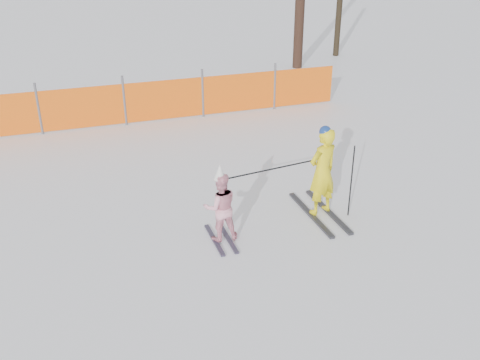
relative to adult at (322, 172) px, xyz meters
name	(u,v)px	position (x,y,z in m)	size (l,w,h in m)	color
ground	(250,252)	(-1.54, -0.74, -0.80)	(120.00, 120.00, 0.00)	white
adult	(322,172)	(0.00, 0.00, 0.00)	(0.65, 1.63, 1.62)	black
child	(220,207)	(-1.87, -0.25, -0.20)	(0.57, 0.96, 1.31)	black
ski_poles	(309,175)	(-0.32, -0.16, 0.07)	(2.21, 0.24, 1.29)	black
safety_fence	(29,113)	(-4.75, 5.70, -0.24)	(15.73, 0.06, 1.25)	#595960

